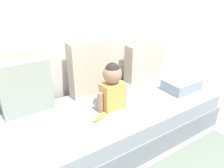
% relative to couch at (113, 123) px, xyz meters
% --- Properties ---
extents(ground_plane, '(12.00, 12.00, 0.00)m').
position_rel_couch_xyz_m(ground_plane, '(0.00, 0.00, -0.19)').
color(ground_plane, '#B2ADA3').
extents(back_wall, '(5.51, 0.10, 2.60)m').
position_rel_couch_xyz_m(back_wall, '(0.00, 0.60, 1.10)').
color(back_wall, silver).
rests_on(back_wall, ground).
extents(couch, '(2.31, 0.95, 0.40)m').
position_rel_couch_xyz_m(couch, '(0.00, 0.00, 0.00)').
color(couch, gray).
rests_on(couch, ground).
extents(throw_pillow_left, '(0.46, 0.16, 0.51)m').
position_rel_couch_xyz_m(throw_pillow_left, '(-0.72, 0.37, 0.45)').
color(throw_pillow_left, '#99A393').
rests_on(throw_pillow_left, couch).
extents(throw_pillow_center, '(0.54, 0.16, 0.59)m').
position_rel_couch_xyz_m(throw_pillow_center, '(0.00, 0.37, 0.50)').
color(throw_pillow_center, '#C1B29E').
rests_on(throw_pillow_center, couch).
extents(throw_pillow_right, '(0.49, 0.16, 0.46)m').
position_rel_couch_xyz_m(throw_pillow_right, '(0.72, 0.37, 0.43)').
color(throw_pillow_right, '#C1B29E').
rests_on(throw_pillow_right, couch).
extents(toddler, '(0.33, 0.18, 0.47)m').
position_rel_couch_xyz_m(toddler, '(-0.02, -0.02, 0.44)').
color(toddler, gold).
rests_on(toddler, couch).
extents(banana, '(0.17, 0.10, 0.04)m').
position_rel_couch_xyz_m(banana, '(-0.22, -0.11, 0.22)').
color(banana, yellow).
rests_on(banana, couch).
extents(folded_blanket, '(0.40, 0.28, 0.12)m').
position_rel_couch_xyz_m(folded_blanket, '(0.88, -0.12, 0.26)').
color(folded_blanket, '#8E9EB2').
rests_on(folded_blanket, couch).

